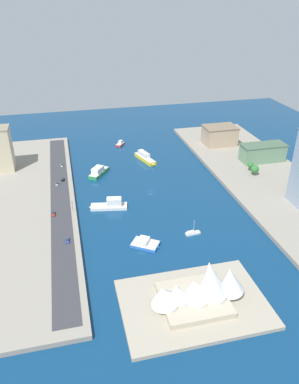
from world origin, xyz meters
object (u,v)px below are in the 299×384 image
at_px(sedan_silver, 57,184).
at_px(van_white, 62,165).
at_px(ferry_white_commuter, 111,205).
at_px(apartment_midrise_tan, 220,135).
at_px(opera_landmark, 200,287).
at_px(tugboat_red, 120,144).
at_px(suv_black, 63,179).
at_px(catamaran_blue, 145,243).
at_px(sailboat_small_white, 193,233).
at_px(ferry_yellow_fast, 145,157).
at_px(terminal_long_green, 263,153).
at_px(ferry_green_doubledeck, 99,172).
at_px(hatchback_blue, 67,240).
at_px(pickup_red, 53,214).
at_px(traffic_light_waterfront, 72,204).

distance_m(sedan_silver, van_white, 33.11).
height_order(ferry_white_commuter, apartment_midrise_tan, apartment_midrise_tan).
relative_size(van_white, opera_landmark, 0.10).
bearing_deg(sedan_silver, tugboat_red, -128.65).
bearing_deg(suv_black, catamaran_blue, 115.48).
bearing_deg(sailboat_small_white, ferry_yellow_fast, -88.52).
bearing_deg(opera_landmark, van_white, -71.12).
bearing_deg(terminal_long_green, van_white, -9.60).
distance_m(ferry_green_doubledeck, suv_black, 29.13).
distance_m(sailboat_small_white, van_white, 132.40).
bearing_deg(van_white, ferry_white_commuter, 113.03).
height_order(apartment_midrise_tan, hatchback_blue, apartment_midrise_tan).
height_order(apartment_midrise_tan, sedan_silver, apartment_midrise_tan).
relative_size(ferry_green_doubledeck, terminal_long_green, 0.59).
relative_size(ferry_green_doubledeck, sailboat_small_white, 2.23).
distance_m(pickup_red, traffic_light_waterfront, 13.08).
distance_m(ferry_yellow_fast, hatchback_blue, 127.15).
relative_size(ferry_green_doubledeck, tugboat_red, 2.01).
xyz_separation_m(suv_black, opera_landmark, (-56.30, 138.30, 6.59)).
height_order(sailboat_small_white, traffic_light_waterfront, sailboat_small_white).
relative_size(ferry_white_commuter, hatchback_blue, 5.21).
relative_size(sailboat_small_white, pickup_red, 1.92).
height_order(hatchback_blue, pickup_red, hatchback_blue).
bearing_deg(ferry_green_doubledeck, van_white, -31.80).
bearing_deg(van_white, apartment_midrise_tan, -173.42).
distance_m(ferry_white_commuter, terminal_long_green, 139.29).
bearing_deg(hatchback_blue, opera_landmark, 133.32).
height_order(ferry_green_doubledeck, ferry_white_commuter, ferry_white_commuter).
bearing_deg(tugboat_red, suv_black, 50.86).
height_order(ferry_yellow_fast, opera_landmark, opera_landmark).
height_order(tugboat_red, suv_black, tugboat_red).
height_order(hatchback_blue, van_white, hatchback_blue).
height_order(sailboat_small_white, apartment_midrise_tan, apartment_midrise_tan).
bearing_deg(pickup_red, tugboat_red, -118.31).
bearing_deg(suv_black, traffic_light_waterfront, 96.13).
bearing_deg(suv_black, ferry_yellow_fast, -157.99).
height_order(sedan_silver, pickup_red, sedan_silver).
height_order(apartment_midrise_tan, pickup_red, apartment_midrise_tan).
bearing_deg(terminal_long_green, pickup_red, 15.37).
relative_size(apartment_midrise_tan, traffic_light_waterfront, 4.53).
relative_size(ferry_green_doubledeck, opera_landmark, 0.48).
bearing_deg(sedan_silver, pickup_red, 85.83).
bearing_deg(hatchback_blue, van_white, -90.06).
bearing_deg(hatchback_blue, ferry_yellow_fast, -123.04).
relative_size(ferry_yellow_fast, hatchback_blue, 5.84).
distance_m(ferry_white_commuter, hatchback_blue, 45.95).
bearing_deg(catamaran_blue, ferry_yellow_fast, -102.99).
xyz_separation_m(sailboat_small_white, tugboat_red, (17.75, -151.84, 0.62)).
bearing_deg(ferry_green_doubledeck, catamaran_blue, 98.51).
height_order(catamaran_blue, suv_black, suv_black).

